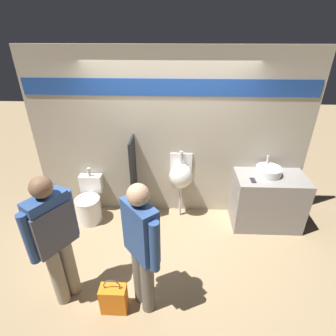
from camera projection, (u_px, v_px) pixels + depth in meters
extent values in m
plane|color=#997F5B|center=(168.00, 230.00, 4.24)|extent=(16.00, 16.00, 0.00)
cube|color=#B2A893|center=(169.00, 138.00, 4.12)|extent=(4.35, 0.06, 2.70)
cube|color=#1E479E|center=(169.00, 87.00, 3.72)|extent=(4.26, 0.01, 0.24)
cube|color=gray|center=(267.00, 201.00, 4.20)|extent=(1.07, 0.62, 0.88)
cylinder|color=white|center=(269.00, 171.00, 4.01)|extent=(0.38, 0.38, 0.13)
cylinder|color=silver|center=(268.00, 160.00, 4.07)|extent=(0.03, 0.03, 0.14)
cube|color=#232328|center=(253.00, 180.00, 3.89)|extent=(0.07, 0.14, 0.01)
cube|color=black|center=(134.00, 180.00, 4.23)|extent=(0.03, 0.43, 1.43)
cylinder|color=silver|center=(180.00, 201.00, 4.44)|extent=(0.04, 0.04, 0.59)
ellipsoid|color=white|center=(181.00, 176.00, 4.21)|extent=(0.38, 0.32, 0.42)
cube|color=white|center=(181.00, 168.00, 4.32)|extent=(0.36, 0.02, 0.53)
cylinder|color=silver|center=(181.00, 156.00, 4.17)|extent=(0.06, 0.06, 0.16)
cylinder|color=white|center=(89.00, 210.00, 4.36)|extent=(0.40, 0.40, 0.41)
torus|color=white|center=(87.00, 200.00, 4.25)|extent=(0.41, 0.41, 0.04)
cube|color=white|center=(91.00, 183.00, 4.44)|extent=(0.37, 0.16, 0.30)
cylinder|color=silver|center=(89.00, 172.00, 4.32)|extent=(0.06, 0.06, 0.14)
cylinder|color=gray|center=(58.00, 276.00, 2.97)|extent=(0.15, 0.15, 0.81)
cylinder|color=gray|center=(70.00, 267.00, 3.08)|extent=(0.15, 0.15, 0.81)
cube|color=#2D4C84|center=(51.00, 223.00, 2.68)|extent=(0.38, 0.46, 0.64)
cube|color=#4C4C56|center=(52.00, 227.00, 2.70)|extent=(0.42, 0.49, 0.51)
cylinder|color=#2D4C84|center=(29.00, 239.00, 2.52)|extent=(0.10, 0.10, 0.59)
cylinder|color=#2D4C84|center=(71.00, 213.00, 2.87)|extent=(0.10, 0.10, 0.59)
sphere|color=brown|center=(41.00, 187.00, 2.48)|extent=(0.22, 0.22, 0.22)
cylinder|color=#666056|center=(148.00, 284.00, 2.88)|extent=(0.15, 0.15, 0.80)
cylinder|color=#666056|center=(140.00, 275.00, 2.99)|extent=(0.15, 0.15, 0.80)
cube|color=#2D4C84|center=(140.00, 230.00, 2.59)|extent=(0.41, 0.44, 0.64)
cylinder|color=#2D4C84|center=(154.00, 247.00, 2.44)|extent=(0.10, 0.10, 0.58)
cylinder|color=#2D4C84|center=(128.00, 221.00, 2.77)|extent=(0.10, 0.10, 0.58)
sphere|color=tan|center=(138.00, 195.00, 2.39)|extent=(0.22, 0.22, 0.22)
cube|color=orange|center=(114.00, 299.00, 2.97)|extent=(0.29, 0.16, 0.36)
torus|color=#4C4742|center=(112.00, 286.00, 2.86)|extent=(0.19, 0.01, 0.19)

